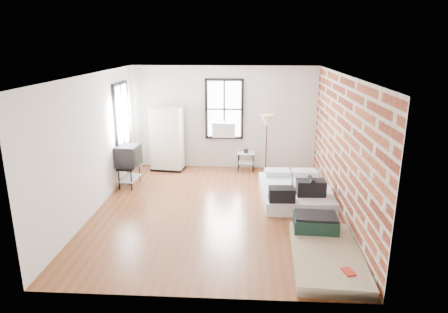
# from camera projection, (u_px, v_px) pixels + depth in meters

# --- Properties ---
(ground) EXTENTS (6.00, 6.00, 0.00)m
(ground) POSITION_uv_depth(u_px,v_px,m) (216.00, 210.00, 8.40)
(ground) COLOR brown
(ground) RESTS_ON ground
(room_shell) EXTENTS (5.02, 6.02, 2.80)m
(room_shell) POSITION_uv_depth(u_px,v_px,m) (228.00, 126.00, 8.25)
(room_shell) COLOR silver
(room_shell) RESTS_ON ground
(mattress_main) EXTENTS (1.62, 2.14, 0.66)m
(mattress_main) POSITION_uv_depth(u_px,v_px,m) (296.00, 191.00, 8.95)
(mattress_main) COLOR white
(mattress_main) RESTS_ON ground
(mattress_bare) EXTENTS (1.20, 2.14, 0.45)m
(mattress_bare) POSITION_uv_depth(u_px,v_px,m) (324.00, 247.00, 6.61)
(mattress_bare) COLOR tan
(mattress_bare) RESTS_ON ground
(wardrobe) EXTENTS (0.92, 0.60, 1.72)m
(wardrobe) POSITION_uv_depth(u_px,v_px,m) (167.00, 139.00, 10.79)
(wardrobe) COLOR black
(wardrobe) RESTS_ON ground
(side_table) EXTENTS (0.47, 0.38, 0.60)m
(side_table) POSITION_uv_depth(u_px,v_px,m) (246.00, 156.00, 10.86)
(side_table) COLOR black
(side_table) RESTS_ON ground
(floor_lamp) EXTENTS (0.35, 0.35, 1.63)m
(floor_lamp) POSITION_uv_depth(u_px,v_px,m) (267.00, 124.00, 10.13)
(floor_lamp) COLOR black
(floor_lamp) RESTS_ON ground
(tv_stand) EXTENTS (0.55, 0.75, 1.02)m
(tv_stand) POSITION_uv_depth(u_px,v_px,m) (129.00, 157.00, 9.60)
(tv_stand) COLOR black
(tv_stand) RESTS_ON ground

